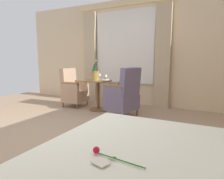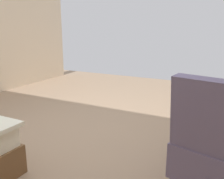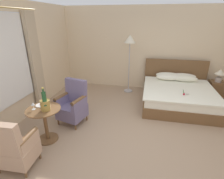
{
  "view_description": "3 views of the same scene",
  "coord_description": "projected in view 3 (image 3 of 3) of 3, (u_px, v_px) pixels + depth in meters",
  "views": [
    {
      "loc": [
        2.11,
        2.13,
        1.18
      ],
      "look_at": [
        -0.64,
        0.74,
        0.71
      ],
      "focal_mm": 32.0,
      "sensor_mm": 36.0,
      "label": 1
    },
    {
      "loc": [
        -1.71,
        2.52,
        1.38
      ],
      "look_at": [
        -0.76,
        0.69,
        0.86
      ],
      "focal_mm": 40.0,
      "sensor_mm": 36.0,
      "label": 2
    },
    {
      "loc": [
        0.08,
        -2.84,
        2.32
      ],
      "look_at": [
        -0.75,
        1.01,
        0.71
      ],
      "focal_mm": 28.0,
      "sensor_mm": 36.0,
      "label": 3
    }
  ],
  "objects": [
    {
      "name": "bed",
      "position": [
        177.0,
        94.0,
        5.03
      ],
      "size": [
        1.95,
        2.05,
        1.09
      ],
      "color": "brown",
      "rests_on": "ground"
    },
    {
      "name": "floor_lamp_brass",
      "position": [
        130.0,
        44.0,
        5.41
      ],
      "size": [
        0.35,
        0.35,
        1.86
      ],
      "color": "#AEABB2",
      "rests_on": "ground"
    },
    {
      "name": "armchair_by_window",
      "position": [
        73.0,
        105.0,
        4.08
      ],
      "size": [
        0.68,
        0.68,
        1.03
      ],
      "color": "brown",
      "rests_on": "ground"
    },
    {
      "name": "wine_glass_near_bucket",
      "position": [
        45.0,
        100.0,
        3.48
      ],
      "size": [
        0.07,
        0.07,
        0.14
      ],
      "color": "white",
      "rests_on": "side_table_round"
    },
    {
      "name": "bedside_lamp",
      "position": [
        220.0,
        74.0,
        5.24
      ],
      "size": [
        0.29,
        0.29,
        0.4
      ],
      "color": "#B9ABA4",
      "rests_on": "nightstand"
    },
    {
      "name": "wall_headboard_side",
      "position": [
        148.0,
        49.0,
        5.85
      ],
      "size": [
        5.81,
        0.12,
        2.72
      ],
      "color": "beige",
      "rests_on": "ground"
    },
    {
      "name": "side_table_round",
      "position": [
        45.0,
        122.0,
        3.45
      ],
      "size": [
        0.65,
        0.65,
        0.71
      ],
      "color": "brown",
      "rests_on": "ground"
    },
    {
      "name": "armchair_facing_bed",
      "position": [
        14.0,
        147.0,
        2.77
      ],
      "size": [
        0.58,
        0.54,
        0.96
      ],
      "color": "brown",
      "rests_on": "ground"
    },
    {
      "name": "wine_glass_near_edge",
      "position": [
        33.0,
        104.0,
        3.29
      ],
      "size": [
        0.07,
        0.07,
        0.15
      ],
      "color": "white",
      "rests_on": "side_table_round"
    },
    {
      "name": "snack_plate",
      "position": [
        40.0,
        105.0,
        3.47
      ],
      "size": [
        0.19,
        0.19,
        0.04
      ],
      "color": "white",
      "rests_on": "side_table_round"
    },
    {
      "name": "champagne_bucket",
      "position": [
        45.0,
        103.0,
        3.25
      ],
      "size": [
        0.19,
        0.19,
        0.46
      ],
      "color": "#A2833D",
      "rests_on": "side_table_round"
    },
    {
      "name": "ground_plane",
      "position": [
        138.0,
        144.0,
        3.46
      ],
      "size": [
        7.78,
        7.78,
        0.0
      ],
      "primitive_type": "plane",
      "color": "tan"
    },
    {
      "name": "nightstand",
      "position": [
        216.0,
        90.0,
        5.43
      ],
      "size": [
        0.44,
        0.42,
        0.52
      ],
      "color": "brown",
      "rests_on": "ground"
    }
  ]
}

